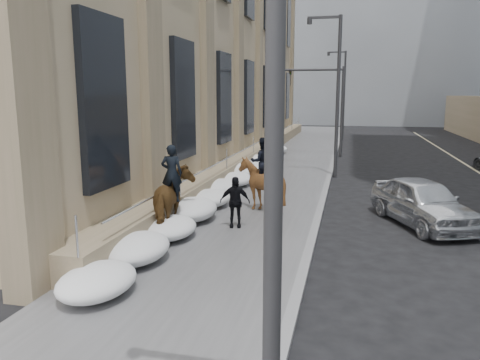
% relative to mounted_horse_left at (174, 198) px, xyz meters
% --- Properties ---
extents(ground, '(140.00, 140.00, 0.00)m').
position_rel_mounted_horse_left_xyz_m(ground, '(1.46, -2.61, -1.16)').
color(ground, black).
rests_on(ground, ground).
extents(sidewalk, '(5.00, 80.00, 0.12)m').
position_rel_mounted_horse_left_xyz_m(sidewalk, '(1.46, 7.39, -1.10)').
color(sidewalk, '#4C4B4E').
rests_on(sidewalk, ground).
extents(curb, '(0.24, 80.00, 0.12)m').
position_rel_mounted_horse_left_xyz_m(curb, '(4.08, 7.39, -1.10)').
color(curb, slate).
rests_on(curb, ground).
extents(limestone_building, '(6.10, 44.00, 18.00)m').
position_rel_mounted_horse_left_xyz_m(limestone_building, '(-3.79, 17.36, 7.74)').
color(limestone_building, tan).
rests_on(limestone_building, ground).
extents(bg_building_mid, '(30.00, 12.00, 28.00)m').
position_rel_mounted_horse_left_xyz_m(bg_building_mid, '(5.46, 57.39, 12.84)').
color(bg_building_mid, slate).
rests_on(bg_building_mid, ground).
extents(bg_building_far, '(24.00, 12.00, 20.00)m').
position_rel_mounted_horse_left_xyz_m(bg_building_far, '(-4.54, 69.39, 8.84)').
color(bg_building_far, gray).
rests_on(bg_building_far, ground).
extents(streetlight_near, '(1.71, 0.24, 8.00)m').
position_rel_mounted_horse_left_xyz_m(streetlight_near, '(4.20, -8.61, 3.42)').
color(streetlight_near, '#2D2D30').
rests_on(streetlight_near, ground).
extents(streetlight_mid, '(1.71, 0.24, 8.00)m').
position_rel_mounted_horse_left_xyz_m(streetlight_mid, '(4.20, 11.39, 3.42)').
color(streetlight_mid, '#2D2D30').
rests_on(streetlight_mid, ground).
extents(streetlight_far, '(1.71, 0.24, 8.00)m').
position_rel_mounted_horse_left_xyz_m(streetlight_far, '(4.20, 31.39, 3.42)').
color(streetlight_far, '#2D2D30').
rests_on(streetlight_far, ground).
extents(traffic_signal, '(4.10, 0.22, 6.00)m').
position_rel_mounted_horse_left_xyz_m(traffic_signal, '(3.54, 19.39, 2.84)').
color(traffic_signal, '#2D2D30').
rests_on(traffic_signal, ground).
extents(snow_bank, '(1.70, 18.10, 0.76)m').
position_rel_mounted_horse_left_xyz_m(snow_bank, '(0.04, 5.50, -0.69)').
color(snow_bank, white).
rests_on(snow_bank, sidewalk).
extents(mounted_horse_left, '(1.48, 2.45, 2.63)m').
position_rel_mounted_horse_left_xyz_m(mounted_horse_left, '(0.00, 0.00, 0.00)').
color(mounted_horse_left, '#493015').
rests_on(mounted_horse_left, sidewalk).
extents(mounted_horse_right, '(1.96, 2.08, 2.60)m').
position_rel_mounted_horse_left_xyz_m(mounted_horse_right, '(2.05, 3.21, 0.03)').
color(mounted_horse_right, '#4B2D15').
rests_on(mounted_horse_right, sidewalk).
extents(pedestrian, '(1.00, 0.57, 1.60)m').
position_rel_mounted_horse_left_xyz_m(pedestrian, '(1.63, 0.95, -0.24)').
color(pedestrian, black).
rests_on(pedestrian, sidewalk).
extents(car_silver, '(3.44, 4.90, 1.55)m').
position_rel_mounted_horse_left_xyz_m(car_silver, '(7.42, 2.96, -0.38)').
color(car_silver, silver).
rests_on(car_silver, ground).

